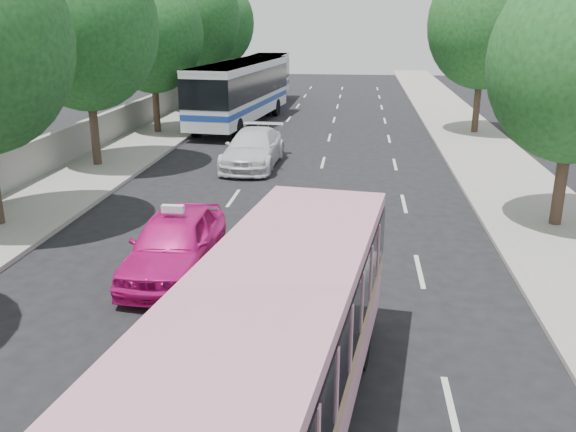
# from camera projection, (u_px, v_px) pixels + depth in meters

# --- Properties ---
(ground) EXTENTS (120.00, 120.00, 0.00)m
(ground) POSITION_uv_depth(u_px,v_px,m) (228.00, 340.00, 12.40)
(ground) COLOR black
(ground) RESTS_ON ground
(sidewalk_left) EXTENTS (4.00, 90.00, 0.15)m
(sidewalk_left) POSITION_uv_depth(u_px,v_px,m) (148.00, 139.00, 32.17)
(sidewalk_left) COLOR #9E998E
(sidewalk_left) RESTS_ON ground
(sidewalk_right) EXTENTS (4.00, 90.00, 0.12)m
(sidewalk_right) POSITION_uv_depth(u_px,v_px,m) (478.00, 147.00, 30.35)
(sidewalk_right) COLOR #9E998E
(sidewalk_right) RESTS_ON ground
(low_wall) EXTENTS (0.30, 90.00, 1.50)m
(low_wall) POSITION_uv_depth(u_px,v_px,m) (114.00, 123.00, 32.11)
(low_wall) COLOR #9E998E
(low_wall) RESTS_ON sidewalk_left
(tree_left_c) EXTENTS (6.00, 6.00, 9.35)m
(tree_left_c) POSITION_uv_depth(u_px,v_px,m) (85.00, 20.00, 24.58)
(tree_left_c) COLOR #38281E
(tree_left_c) RESTS_ON ground
(tree_left_d) EXTENTS (5.52, 5.52, 8.60)m
(tree_left_d) POSITION_uv_depth(u_px,v_px,m) (152.00, 29.00, 32.27)
(tree_left_d) COLOR #38281E
(tree_left_d) RESTS_ON ground
(tree_left_e) EXTENTS (6.30, 6.30, 9.82)m
(tree_left_e) POSITION_uv_depth(u_px,v_px,m) (193.00, 14.00, 39.56)
(tree_left_e) COLOR #38281E
(tree_left_e) RESTS_ON ground
(tree_left_f) EXTENTS (5.88, 5.88, 9.16)m
(tree_left_f) POSITION_uv_depth(u_px,v_px,m) (217.00, 20.00, 47.27)
(tree_left_f) COLOR #38281E
(tree_left_f) RESTS_ON ground
(tree_right_far) EXTENTS (6.00, 6.00, 9.35)m
(tree_right_far) POSITION_uv_depth(u_px,v_px,m) (487.00, 19.00, 32.12)
(tree_right_far) COLOR #38281E
(tree_right_far) RESTS_ON ground
(pink_bus) EXTENTS (3.50, 9.30, 2.89)m
(pink_bus) POSITION_uv_depth(u_px,v_px,m) (270.00, 347.00, 8.63)
(pink_bus) COLOR #CB8398
(pink_bus) RESTS_ON ground
(pink_taxi) EXTENTS (2.00, 4.85, 1.64)m
(pink_taxi) POSITION_uv_depth(u_px,v_px,m) (175.00, 243.00, 15.35)
(pink_taxi) COLOR #D3127C
(pink_taxi) RESTS_ON ground
(white_pickup) EXTENTS (2.36, 5.48, 1.57)m
(white_pickup) POSITION_uv_depth(u_px,v_px,m) (253.00, 148.00, 26.54)
(white_pickup) COLOR silver
(white_pickup) RESTS_ON ground
(tour_coach_front) EXTENTS (4.13, 12.58, 3.70)m
(tour_coach_front) POSITION_uv_depth(u_px,v_px,m) (241.00, 88.00, 36.20)
(tour_coach_front) COLOR silver
(tour_coach_front) RESTS_ON ground
(tour_coach_rear) EXTENTS (2.70, 11.67, 3.48)m
(tour_coach_rear) POSITION_uv_depth(u_px,v_px,m) (262.00, 77.00, 44.01)
(tour_coach_rear) COLOR silver
(tour_coach_rear) RESTS_ON ground
(taxi_roof_sign) EXTENTS (0.55, 0.19, 0.18)m
(taxi_roof_sign) POSITION_uv_depth(u_px,v_px,m) (173.00, 209.00, 15.06)
(taxi_roof_sign) COLOR silver
(taxi_roof_sign) RESTS_ON pink_taxi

